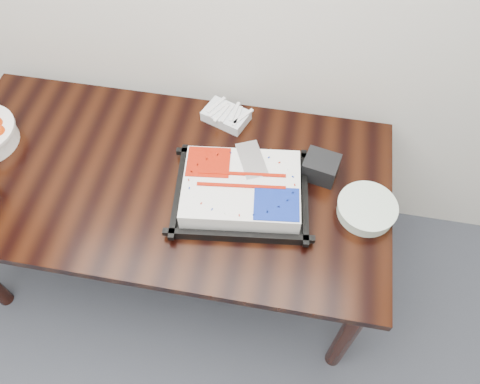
% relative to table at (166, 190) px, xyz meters
% --- Properties ---
extents(table, '(1.80, 0.90, 0.75)m').
position_rel_table_xyz_m(table, '(0.00, 0.00, 0.00)').
color(table, black).
rests_on(table, ground).
extents(cake_tray, '(0.55, 0.45, 0.10)m').
position_rel_table_xyz_m(cake_tray, '(0.32, -0.04, 0.13)').
color(cake_tray, black).
rests_on(cake_tray, table).
extents(plate_stack, '(0.22, 0.22, 0.05)m').
position_rel_table_xyz_m(plate_stack, '(0.80, -0.02, 0.11)').
color(plate_stack, white).
rests_on(plate_stack, table).
extents(fork_bag, '(0.22, 0.18, 0.05)m').
position_rel_table_xyz_m(fork_bag, '(0.19, 0.35, 0.11)').
color(fork_bag, silver).
rests_on(fork_bag, table).
extents(napkin_box, '(0.15, 0.14, 0.09)m').
position_rel_table_xyz_m(napkin_box, '(0.61, 0.13, 0.13)').
color(napkin_box, black).
rests_on(napkin_box, table).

